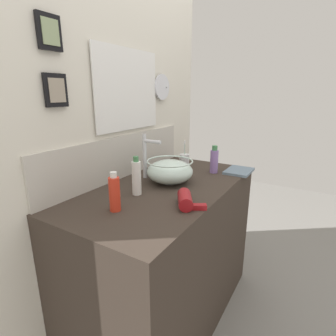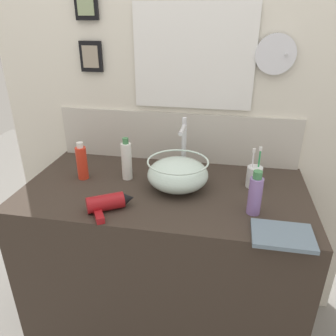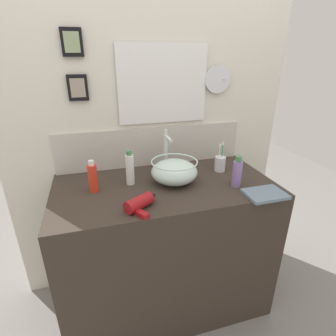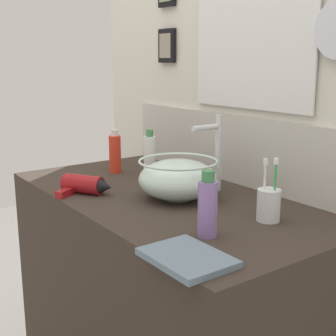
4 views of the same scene
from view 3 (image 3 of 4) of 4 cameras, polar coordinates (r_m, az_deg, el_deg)
The scene contains 11 objects.
ground_plane at distance 2.07m, azimuth -0.52°, elevation -26.20°, with size 6.00×6.00×0.00m, color gray.
vanity_counter at distance 1.75m, azimuth -0.58°, elevation -16.67°, with size 1.25×0.64×0.89m, color #382D26.
back_panel at distance 1.73m, azimuth -3.85°, elevation 10.97°, with size 1.85×0.10×2.41m.
glass_bowl_sink at distance 1.51m, azimuth 1.37°, elevation -0.71°, with size 0.27×0.27×0.13m.
faucet at distance 1.62m, azimuth -0.35°, elevation 4.35°, with size 0.02×0.13×0.27m.
hair_drier at distance 1.28m, azimuth -5.80°, elevation -7.46°, with size 0.19×0.19×0.06m.
toothbrush_cup at distance 1.70m, azimuth 11.25°, elevation 0.96°, with size 0.07×0.07×0.19m.
shampoo_bottle at distance 1.45m, azimuth -16.03°, elevation -2.04°, with size 0.05×0.05×0.18m.
spray_bottle at distance 1.49m, azimuth -8.29°, elevation -0.24°, with size 0.05×0.05×0.20m.
lotion_bottle at distance 1.51m, azimuth 14.80°, elevation -1.03°, with size 0.05×0.05×0.18m.
hand_towel at distance 1.48m, azimuth 20.36°, elevation -5.32°, with size 0.21×0.16×0.02m, color slate.
Camera 3 is at (-0.36, -1.30, 1.57)m, focal length 28.00 mm.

